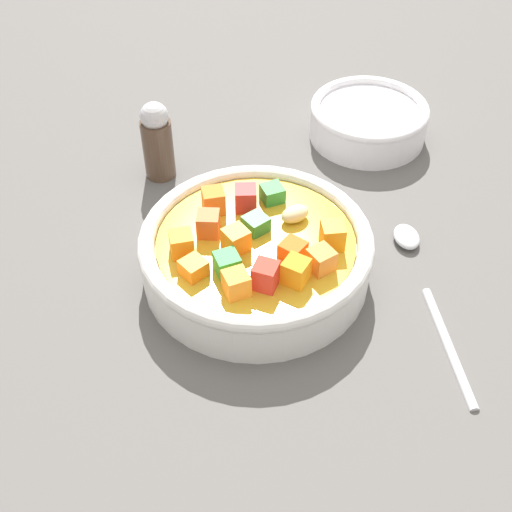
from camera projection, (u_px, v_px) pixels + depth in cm
name	position (u px, v px, depth cm)	size (l,w,h in cm)	color
ground_plane	(256.00, 282.00, 58.28)	(140.00, 140.00, 2.00)	#565451
soup_bowl_main	(256.00, 252.00, 55.73)	(19.25, 19.25, 6.08)	white
spoon	(425.00, 282.00, 56.22)	(15.90, 13.45, 1.06)	silver
side_bowl_small	(368.00, 120.00, 70.64)	(12.28, 12.28, 3.95)	white
pepper_shaker	(157.00, 141.00, 64.61)	(2.98, 2.98, 8.10)	#4C3828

